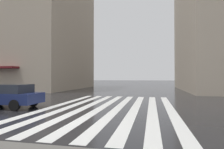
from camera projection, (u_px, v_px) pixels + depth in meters
name	position (u px, v px, depth m)	size (l,w,h in m)	color
ground_plane	(65.00, 121.00, 7.84)	(220.00, 220.00, 0.00)	black
zebra_crossing	(111.00, 107.00, 11.54)	(13.00, 7.50, 0.01)	silver
haussmann_block_mid	(3.00, 22.00, 32.67)	(17.46, 27.73, 23.43)	tan
car_navy	(7.00, 95.00, 11.33)	(1.85, 4.10, 1.41)	navy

